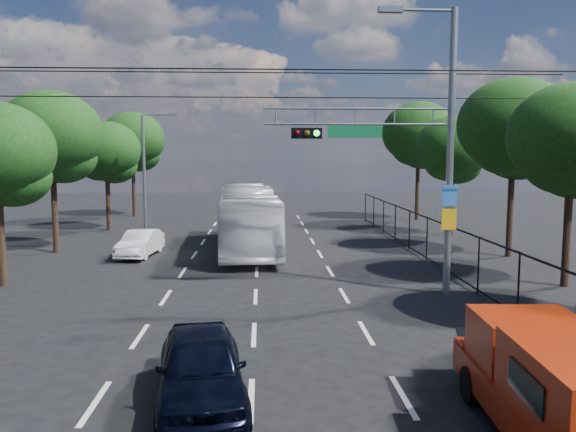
{
  "coord_description": "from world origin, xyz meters",
  "views": [
    {
      "loc": [
        0.23,
        -10.49,
        4.76
      ],
      "look_at": [
        1.06,
        7.32,
        2.8
      ],
      "focal_mm": 35.0,
      "sensor_mm": 36.0,
      "label": 1
    }
  ],
  "objects": [
    {
      "name": "tree_right_d",
      "position": [
        11.42,
        22.02,
        4.85
      ],
      "size": [
        4.32,
        4.32,
        7.02
      ],
      "color": "black",
      "rests_on": "ground"
    },
    {
      "name": "tree_right_e",
      "position": [
        11.62,
        30.02,
        5.94
      ],
      "size": [
        5.28,
        5.28,
        8.58
      ],
      "color": "black",
      "rests_on": "ground"
    },
    {
      "name": "utility_wires",
      "position": [
        0.0,
        8.83,
        7.23
      ],
      "size": [
        22.0,
        5.04,
        0.74
      ],
      "color": "black",
      "rests_on": "ground"
    },
    {
      "name": "red_pickup",
      "position": [
        4.99,
        -2.01,
        1.05
      ],
      "size": [
        2.23,
        5.39,
        1.96
      ],
      "color": "black",
      "rests_on": "ground"
    },
    {
      "name": "tree_right_c",
      "position": [
        11.82,
        15.02,
        5.73
      ],
      "size": [
        5.1,
        5.1,
        8.29
      ],
      "color": "black",
      "rests_on": "ground"
    },
    {
      "name": "streetlight_left",
      "position": [
        -6.33,
        22.0,
        3.94
      ],
      "size": [
        2.09,
        0.22,
        7.08
      ],
      "color": "slate",
      "rests_on": "ground"
    },
    {
      "name": "navy_hatchback",
      "position": [
        -0.95,
        -0.07,
        0.7
      ],
      "size": [
        2.16,
        4.28,
        1.4
      ],
      "primitive_type": "imported",
      "rotation": [
        0.0,
        0.0,
        0.13
      ],
      "color": "black",
      "rests_on": "ground"
    },
    {
      "name": "ground",
      "position": [
        0.0,
        0.0,
        0.0
      ],
      "size": [
        120.0,
        120.0,
        0.0
      ],
      "primitive_type": "plane",
      "color": "black",
      "rests_on": "ground"
    },
    {
      "name": "lane_markings",
      "position": [
        -0.0,
        14.0,
        0.01
      ],
      "size": [
        6.12,
        38.0,
        0.01
      ],
      "color": "beige",
      "rests_on": "ground"
    },
    {
      "name": "tree_right_b",
      "position": [
        11.22,
        9.02,
        5.06
      ],
      "size": [
        4.5,
        4.5,
        7.31
      ],
      "color": "black",
      "rests_on": "ground"
    },
    {
      "name": "tree_left_c",
      "position": [
        -9.78,
        17.02,
        5.4
      ],
      "size": [
        4.8,
        4.8,
        7.8
      ],
      "color": "black",
      "rests_on": "ground"
    },
    {
      "name": "white_bus",
      "position": [
        -0.54,
        17.41,
        1.6
      ],
      "size": [
        3.41,
        11.63,
        3.2
      ],
      "primitive_type": "imported",
      "rotation": [
        0.0,
        0.0,
        0.06
      ],
      "color": "silver",
      "rests_on": "ground"
    },
    {
      "name": "white_van",
      "position": [
        -5.5,
        15.82,
        0.61
      ],
      "size": [
        1.7,
        3.82,
        1.22
      ],
      "primitive_type": "imported",
      "rotation": [
        0.0,
        0.0,
        -0.11
      ],
      "color": "white",
      "rests_on": "ground"
    },
    {
      "name": "signal_mast",
      "position": [
        5.28,
        7.99,
        5.24
      ],
      "size": [
        6.43,
        0.39,
        9.5
      ],
      "color": "slate",
      "rests_on": "ground"
    },
    {
      "name": "tree_left_d",
      "position": [
        -9.38,
        25.02,
        4.72
      ],
      "size": [
        4.2,
        4.2,
        6.83
      ],
      "color": "black",
      "rests_on": "ground"
    },
    {
      "name": "fence_right",
      "position": [
        7.6,
        12.17,
        1.03
      ],
      "size": [
        0.06,
        34.03,
        2.0
      ],
      "color": "black",
      "rests_on": "ground"
    },
    {
      "name": "tree_left_e",
      "position": [
        -9.58,
        33.02,
        5.53
      ],
      "size": [
        4.92,
        4.92,
        7.99
      ],
      "color": "black",
      "rests_on": "ground"
    }
  ]
}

